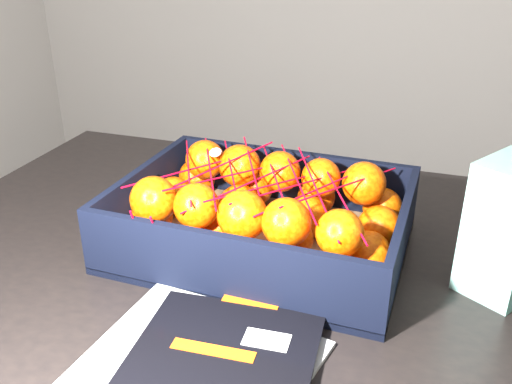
% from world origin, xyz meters
% --- Properties ---
extents(table, '(1.23, 0.84, 0.75)m').
position_xyz_m(table, '(-0.04, 0.15, 0.65)').
color(table, black).
rests_on(table, ground).
extents(magazine_stack, '(0.28, 0.35, 0.02)m').
position_xyz_m(magazine_stack, '(-0.03, -0.15, 0.76)').
color(magazine_stack, '#B7B8B4').
rests_on(magazine_stack, table).
extents(produce_crate, '(0.43, 0.32, 0.11)m').
position_xyz_m(produce_crate, '(-0.06, 0.16, 0.78)').
color(produce_crate, olive).
rests_on(produce_crate, table).
extents(clementine_heap, '(0.41, 0.30, 0.12)m').
position_xyz_m(clementine_heap, '(-0.06, 0.16, 0.82)').
color(clementine_heap, '#EB4D04').
rests_on(clementine_heap, produce_crate).
extents(mesh_net, '(0.36, 0.29, 0.10)m').
position_xyz_m(mesh_net, '(-0.06, 0.15, 0.86)').
color(mesh_net, '#B9061E').
rests_on(mesh_net, clementine_heap).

